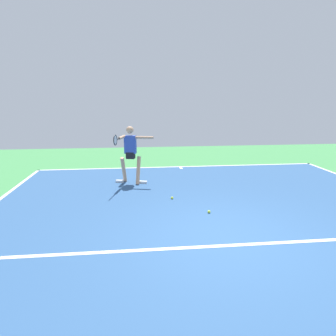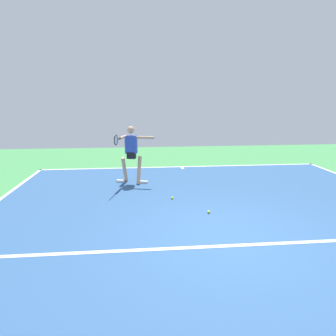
{
  "view_description": "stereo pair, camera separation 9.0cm",
  "coord_description": "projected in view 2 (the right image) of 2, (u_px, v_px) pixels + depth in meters",
  "views": [
    {
      "loc": [
        1.69,
        5.0,
        2.53
      ],
      "look_at": [
        0.91,
        -1.99,
        0.9
      ],
      "focal_mm": 32.13,
      "sensor_mm": 36.0,
      "label": 1
    },
    {
      "loc": [
        1.6,
        5.01,
        2.53
      ],
      "look_at": [
        0.91,
        -1.99,
        0.9
      ],
      "focal_mm": 32.13,
      "sensor_mm": 36.0,
      "label": 2
    }
  ],
  "objects": [
    {
      "name": "court_line_baseline_near",
      "position": [
        182.0,
        167.0,
        11.41
      ],
      "size": [
        10.47,
        0.1,
        0.01
      ],
      "primitive_type": "cube",
      "color": "white",
      "rests_on": "ground_plane"
    },
    {
      "name": "tennis_player",
      "position": [
        131.0,
        151.0,
        9.0
      ],
      "size": [
        1.18,
        1.22,
        1.75
      ],
      "rotation": [
        0.0,
        0.0,
        -0.25
      ],
      "color": "tan",
      "rests_on": "ground_plane"
    },
    {
      "name": "court_line_centre_mark",
      "position": [
        182.0,
        168.0,
        11.22
      ],
      "size": [
        0.1,
        0.3,
        0.01
      ],
      "primitive_type": "cube",
      "color": "white",
      "rests_on": "ground_plane"
    },
    {
      "name": "tennis_ball_centre_court",
      "position": [
        209.0,
        212.0,
        6.78
      ],
      "size": [
        0.07,
        0.07,
        0.07
      ],
      "primitive_type": "sphere",
      "color": "#C6E53D",
      "rests_on": "ground_plane"
    },
    {
      "name": "court_line_service",
      "position": [
        232.0,
        245.0,
        5.29
      ],
      "size": [
        7.85,
        0.1,
        0.01
      ],
      "primitive_type": "cube",
      "color": "white",
      "rests_on": "ground_plane"
    },
    {
      "name": "ground_plane",
      "position": [
        227.0,
        238.0,
        5.58
      ],
      "size": [
        21.83,
        21.83,
        0.0
      ],
      "primitive_type": "plane",
      "color": "#428E4C"
    },
    {
      "name": "court_surface",
      "position": [
        227.0,
        238.0,
        5.58
      ],
      "size": [
        10.47,
        12.13,
        0.0
      ],
      "primitive_type": "cube",
      "color": "#2D5484",
      "rests_on": "ground_plane"
    },
    {
      "name": "tennis_ball_by_sideline",
      "position": [
        172.0,
        198.0,
        7.73
      ],
      "size": [
        0.07,
        0.07,
        0.07
      ],
      "primitive_type": "sphere",
      "color": "#CCE033",
      "rests_on": "ground_plane"
    }
  ]
}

